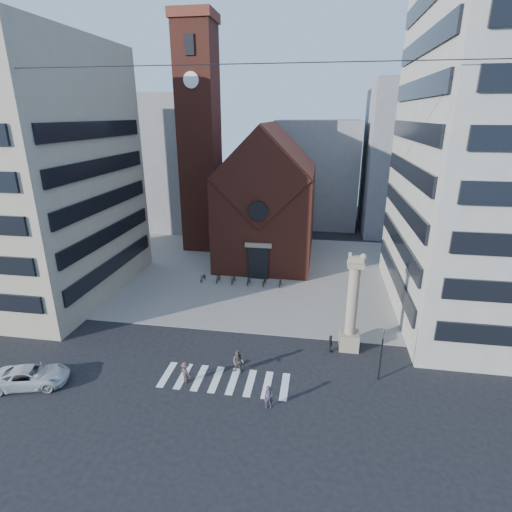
# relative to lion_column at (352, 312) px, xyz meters

# --- Properties ---
(ground) EXTENTS (120.00, 120.00, 0.00)m
(ground) POSITION_rel_lion_column_xyz_m (-10.01, -3.00, -3.46)
(ground) COLOR black
(ground) RESTS_ON ground
(piazza) EXTENTS (46.00, 30.00, 0.05)m
(piazza) POSITION_rel_lion_column_xyz_m (-10.01, 16.00, -3.43)
(piazza) COLOR gray
(piazza) RESTS_ON ground
(zebra_crossing) EXTENTS (10.20, 3.20, 0.01)m
(zebra_crossing) POSITION_rel_lion_column_xyz_m (-9.46, -6.00, -3.45)
(zebra_crossing) COLOR white
(zebra_crossing) RESTS_ON ground
(church) EXTENTS (12.00, 16.65, 18.00)m
(church) POSITION_rel_lion_column_xyz_m (-10.01, 22.04, 4.53)
(church) COLOR #5F271D
(church) RESTS_ON ground
(campanile) EXTENTS (5.50, 5.50, 31.20)m
(campanile) POSITION_rel_lion_column_xyz_m (-20.01, 25.00, 12.28)
(campanile) COLOR #5F271D
(campanile) RESTS_ON ground
(building_left) EXTENTS (18.00, 20.00, 26.00)m
(building_left) POSITION_rel_lion_column_xyz_m (-34.01, 7.00, 9.54)
(building_left) COLOR tan
(building_left) RESTS_ON ground
(bg_block_left) EXTENTS (16.00, 14.00, 22.00)m
(bg_block_left) POSITION_rel_lion_column_xyz_m (-30.01, 37.00, 7.54)
(bg_block_left) COLOR gray
(bg_block_left) RESTS_ON ground
(bg_block_mid) EXTENTS (14.00, 12.00, 18.00)m
(bg_block_mid) POSITION_rel_lion_column_xyz_m (-4.01, 42.00, 5.54)
(bg_block_mid) COLOR gray
(bg_block_mid) RESTS_ON ground
(bg_block_right) EXTENTS (16.00, 14.00, 24.00)m
(bg_block_right) POSITION_rel_lion_column_xyz_m (11.99, 39.00, 8.54)
(bg_block_right) COLOR gray
(bg_block_right) RESTS_ON ground
(lion_column) EXTENTS (1.63, 1.60, 8.68)m
(lion_column) POSITION_rel_lion_column_xyz_m (0.00, 0.00, 0.00)
(lion_column) COLOR gray
(lion_column) RESTS_ON ground
(traffic_light) EXTENTS (0.13, 0.16, 4.30)m
(traffic_light) POSITION_rel_lion_column_xyz_m (1.99, -4.00, -1.17)
(traffic_light) COLOR black
(traffic_light) RESTS_ON ground
(white_car) EXTENTS (5.76, 3.79, 1.47)m
(white_car) POSITION_rel_lion_column_xyz_m (-23.41, -8.80, -2.72)
(white_car) COLOR silver
(white_car) RESTS_ON ground
(pedestrian_0) EXTENTS (0.70, 0.54, 1.70)m
(pedestrian_0) POSITION_rel_lion_column_xyz_m (-5.79, -8.38, -2.61)
(pedestrian_0) COLOR #392F42
(pedestrian_0) RESTS_ON ground
(pedestrian_1) EXTENTS (1.04, 0.88, 1.91)m
(pedestrian_1) POSITION_rel_lion_column_xyz_m (-8.63, -4.87, -2.50)
(pedestrian_1) COLOR #534942
(pedestrian_1) RESTS_ON ground
(pedestrian_2) EXTENTS (0.55, 0.98, 1.58)m
(pedestrian_2) POSITION_rel_lion_column_xyz_m (-1.59, -0.87, -2.66)
(pedestrian_2) COLOR #222229
(pedestrian_2) RESTS_ON ground
(pedestrian_3) EXTENTS (1.26, 1.10, 1.70)m
(pedestrian_3) POSITION_rel_lion_column_xyz_m (-12.26, -6.63, -2.61)
(pedestrian_3) COLOR #43322D
(pedestrian_3) RESTS_ON ground
(scooter_0) EXTENTS (0.69, 1.82, 0.95)m
(scooter_0) POSITION_rel_lion_column_xyz_m (-16.41, 11.98, -2.93)
(scooter_0) COLOR black
(scooter_0) RESTS_ON piazza
(scooter_1) EXTENTS (0.56, 1.77, 1.05)m
(scooter_1) POSITION_rel_lion_column_xyz_m (-14.56, 11.98, -2.88)
(scooter_1) COLOR black
(scooter_1) RESTS_ON piazza
(scooter_2) EXTENTS (0.69, 1.82, 0.95)m
(scooter_2) POSITION_rel_lion_column_xyz_m (-12.71, 11.98, -2.93)
(scooter_2) COLOR black
(scooter_2) RESTS_ON piazza
(scooter_3) EXTENTS (0.56, 1.77, 1.05)m
(scooter_3) POSITION_rel_lion_column_xyz_m (-10.85, 11.98, -2.88)
(scooter_3) COLOR black
(scooter_3) RESTS_ON piazza
(scooter_4) EXTENTS (0.69, 1.82, 0.95)m
(scooter_4) POSITION_rel_lion_column_xyz_m (-9.00, 11.98, -2.93)
(scooter_4) COLOR black
(scooter_4) RESTS_ON piazza
(scooter_5) EXTENTS (0.56, 1.77, 1.05)m
(scooter_5) POSITION_rel_lion_column_xyz_m (-7.15, 11.98, -2.88)
(scooter_5) COLOR black
(scooter_5) RESTS_ON piazza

